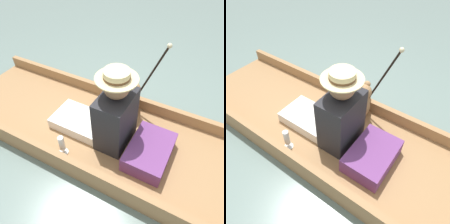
% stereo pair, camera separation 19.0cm
% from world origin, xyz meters
% --- Properties ---
extents(ground_plane, '(16.00, 16.00, 0.00)m').
position_xyz_m(ground_plane, '(0.00, 0.00, 0.00)').
color(ground_plane, slate).
extents(punt_boat, '(1.06, 3.38, 0.24)m').
position_xyz_m(punt_boat, '(0.00, 0.00, 0.07)').
color(punt_boat, '#997047').
rests_on(punt_boat, ground_plane).
extents(seat_cushion, '(0.50, 0.35, 0.16)m').
position_xyz_m(seat_cushion, '(-0.08, -0.53, 0.19)').
color(seat_cushion, '#6B3875').
rests_on(seat_cushion, punt_boat).
extents(seated_person, '(0.40, 0.85, 0.80)m').
position_xyz_m(seated_person, '(-0.04, -0.08, 0.40)').
color(seated_person, white).
rests_on(seated_person, punt_boat).
extents(teddy_bear, '(0.30, 0.18, 0.43)m').
position_xyz_m(teddy_bear, '(0.35, -0.16, 0.32)').
color(teddy_bear, '#9E754C').
rests_on(teddy_bear, punt_boat).
extents(wine_glass, '(0.09, 0.09, 0.21)m').
position_xyz_m(wine_glass, '(-0.40, 0.19, 0.23)').
color(wine_glass, silver).
rests_on(wine_glass, punt_boat).
extents(walking_cane, '(0.04, 0.34, 0.86)m').
position_xyz_m(walking_cane, '(0.43, -0.29, 0.61)').
color(walking_cane, black).
rests_on(walking_cane, punt_boat).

